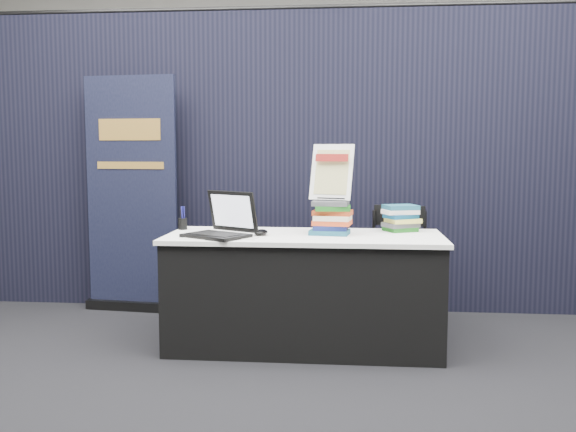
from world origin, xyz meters
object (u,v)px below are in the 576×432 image
Objects in this scene: display_table at (304,291)px; laptop at (217,226)px; book_stack_short at (402,218)px; pullup_banner at (132,208)px; info_sign at (332,173)px; book_stack_tall at (331,218)px; stacking_chair at (400,261)px.

laptop is (-0.55, -0.14, 0.44)m from display_table.
book_stack_short is (1.19, 0.36, 0.02)m from laptop.
pullup_banner is (-2.09, 0.61, -0.00)m from book_stack_short.
pullup_banner is (-1.62, 0.78, -0.32)m from info_sign.
info_sign reaches higher than laptop.
info_sign is at bearing 17.77° from display_table.
display_table is at bearing -23.93° from pullup_banner.
book_stack_tall is 0.13× the size of pullup_banner.
display_table is at bearing -126.56° from stacking_chair.
pullup_banner is (-1.45, 0.83, 0.46)m from display_table.
laptop is 1.32m from pullup_banner.
book_stack_tall is 0.95× the size of book_stack_short.
book_stack_short is at bearing -10.19° from pullup_banner.
book_stack_tall is at bearing 43.29° from laptop.
book_stack_tall is at bearing -20.49° from pullup_banner.
info_sign is at bearing -160.21° from book_stack_short.
laptop is 0.82m from info_sign.
laptop is at bearing -136.57° from stacking_chair.
info_sign reaches higher than stacking_chair.
pullup_banner is at bearing 150.07° from display_table.
laptop is 1.25m from book_stack_short.
info_sign is at bearing -19.62° from pullup_banner.
stacking_chair is at bearing 86.05° from book_stack_short.
laptop is at bearing -41.22° from pullup_banner.
laptop is 1.85× the size of book_stack_short.
book_stack_tall is 0.81m from stacking_chair.
book_stack_short is at bearing 36.16° from info_sign.
laptop reaches higher than book_stack_tall.
laptop reaches higher than stacking_chair.
book_stack_short is at bearing 19.25° from display_table.
info_sign reaches higher than book_stack_tall.
pullup_banner is (-0.90, 0.97, 0.02)m from laptop.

